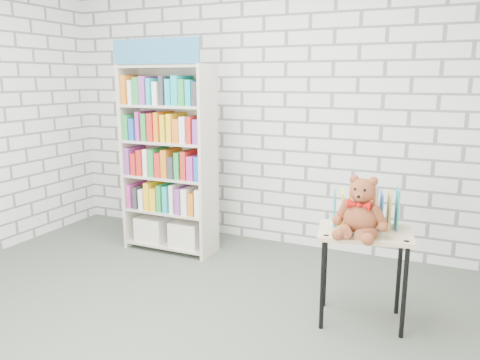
% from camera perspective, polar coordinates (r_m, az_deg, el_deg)
% --- Properties ---
extents(ground, '(4.50, 4.50, 0.00)m').
position_cam_1_polar(ground, '(3.42, -10.44, -17.27)').
color(ground, '#454E42').
rests_on(ground, ground).
extents(room_shell, '(4.52, 4.02, 2.81)m').
position_cam_1_polar(room_shell, '(2.99, -11.79, 14.12)').
color(room_shell, silver).
rests_on(room_shell, ground).
extents(bookshelf, '(0.90, 0.35, 2.02)m').
position_cam_1_polar(bookshelf, '(4.57, -8.63, 2.65)').
color(bookshelf, beige).
rests_on(bookshelf, ground).
extents(display_table, '(0.69, 0.54, 0.67)m').
position_cam_1_polar(display_table, '(3.33, 14.89, -7.52)').
color(display_table, tan).
rests_on(display_table, ground).
extents(table_books, '(0.46, 0.27, 0.26)m').
position_cam_1_polar(table_books, '(3.36, 15.04, -3.38)').
color(table_books, teal).
rests_on(table_books, display_table).
extents(teddy_bear, '(0.37, 0.34, 0.39)m').
position_cam_1_polar(teddy_bear, '(3.15, 14.49, -3.79)').
color(teddy_bear, brown).
rests_on(teddy_bear, display_table).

